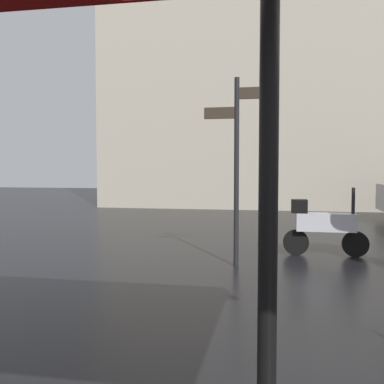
% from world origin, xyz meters
% --- Properties ---
extents(parked_scooter, '(1.49, 0.32, 1.23)m').
position_xyz_m(parked_scooter, '(0.45, 5.14, 0.56)').
color(parked_scooter, black).
rests_on(parked_scooter, ground).
extents(street_signpost, '(1.08, 0.08, 3.00)m').
position_xyz_m(street_signpost, '(-1.00, 4.01, 1.82)').
color(street_signpost, black).
rests_on(street_signpost, ground).
extents(building_block, '(14.85, 2.02, 15.05)m').
position_xyz_m(building_block, '(0.00, 14.60, 7.53)').
color(building_block, '#B2A893').
rests_on(building_block, ground).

